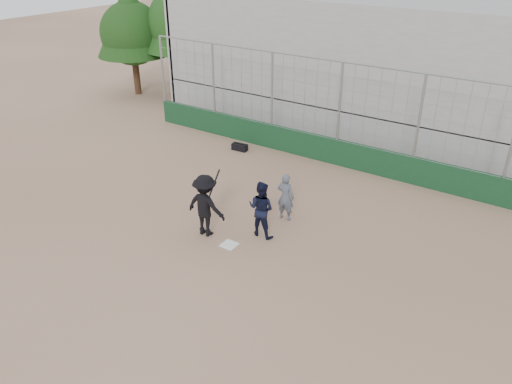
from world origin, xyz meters
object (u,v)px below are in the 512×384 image
Objects in this scene: batter_at_plate at (206,205)px; umpire at (285,199)px; catcher_crouched at (261,218)px; equipment_bag at (240,147)px.

umpire is (1.51, 2.09, -0.26)m from batter_at_plate.
catcher_crouched is at bearing 81.58° from umpire.
batter_at_plate reaches higher than catcher_crouched.
catcher_crouched is (1.41, 0.84, -0.37)m from batter_at_plate.
equipment_bag is at bearing 131.20° from catcher_crouched.
umpire is at bearing -40.02° from equipment_bag.
equipment_bag is at bearing 116.92° from batter_at_plate.
catcher_crouched is 0.85× the size of umpire.
equipment_bag is (-2.97, 5.85, -0.83)m from batter_at_plate.
umpire is 5.87m from equipment_bag.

